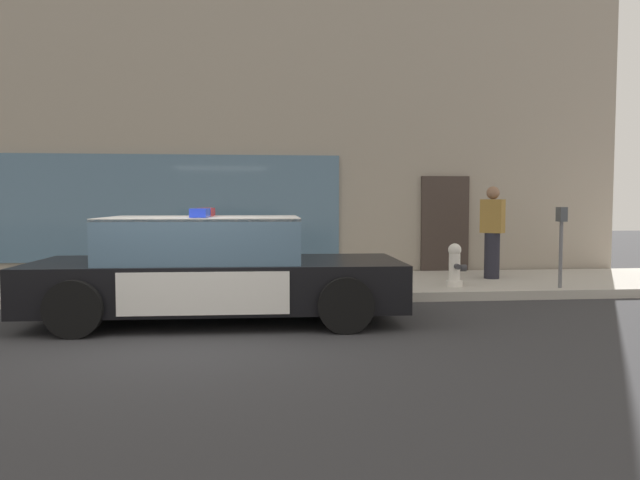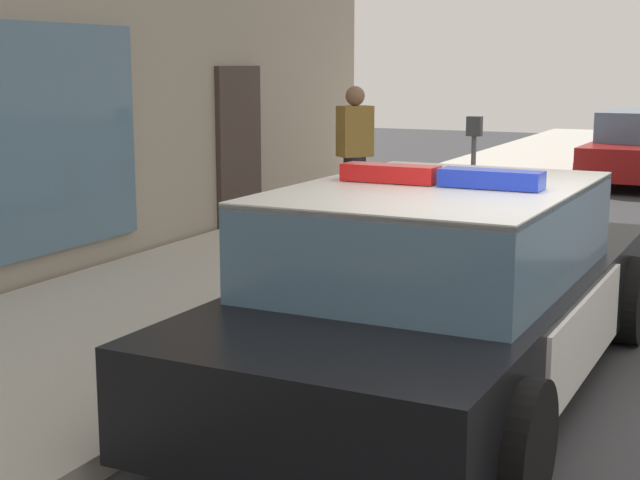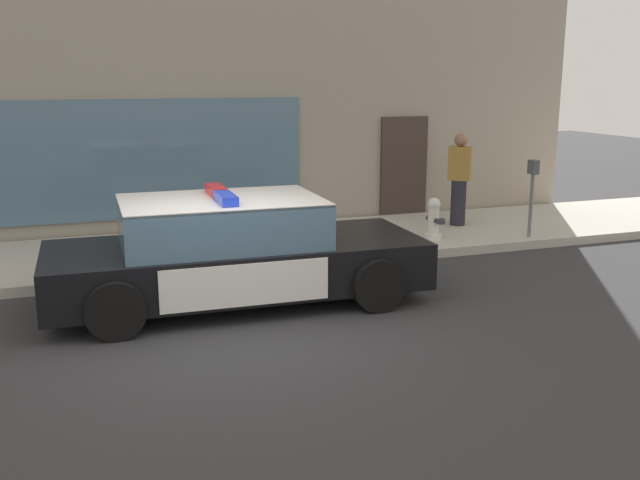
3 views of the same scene
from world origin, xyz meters
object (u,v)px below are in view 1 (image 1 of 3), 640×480
(police_cruiser, at_px, (214,270))
(pedestrian_on_sidewalk, at_px, (492,232))
(parking_meter, at_px, (561,232))
(fire_hydrant, at_px, (455,265))

(police_cruiser, distance_m, pedestrian_on_sidewalk, 5.65)
(pedestrian_on_sidewalk, xyz_separation_m, parking_meter, (0.65, -1.32, 0.07))
(police_cruiser, bearing_deg, parking_meter, 15.93)
(police_cruiser, relative_size, parking_meter, 3.62)
(parking_meter, bearing_deg, fire_hydrant, 167.42)
(fire_hydrant, xyz_separation_m, pedestrian_on_sidewalk, (1.03, 0.95, 0.51))
(police_cruiser, height_order, pedestrian_on_sidewalk, pedestrian_on_sidewalk)
(fire_hydrant, bearing_deg, pedestrian_on_sidewalk, 42.65)
(fire_hydrant, height_order, parking_meter, parking_meter)
(police_cruiser, height_order, fire_hydrant, police_cruiser)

